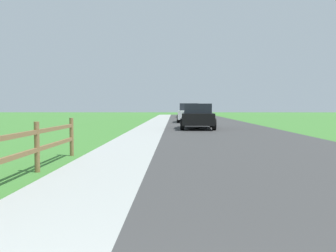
# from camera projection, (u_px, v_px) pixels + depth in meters

# --- Properties ---
(ground_plane) EXTENTS (120.00, 120.00, 0.00)m
(ground_plane) POSITION_uv_depth(u_px,v_px,m) (166.00, 126.00, 25.43)
(ground_plane) COLOR #3D7A31
(road_asphalt) EXTENTS (7.00, 66.00, 0.01)m
(road_asphalt) POSITION_uv_depth(u_px,v_px,m) (211.00, 124.00, 27.36)
(road_asphalt) COLOR #393939
(road_asphalt) RESTS_ON ground
(curb_concrete) EXTENTS (6.00, 66.00, 0.01)m
(curb_concrete) POSITION_uv_depth(u_px,v_px,m) (129.00, 124.00, 27.48)
(curb_concrete) COLOR #A0A4A0
(curb_concrete) RESTS_ON ground
(grass_verge) EXTENTS (5.00, 66.00, 0.00)m
(grass_verge) POSITION_uv_depth(u_px,v_px,m) (110.00, 124.00, 27.51)
(grass_verge) COLOR #3D7A31
(grass_verge) RESTS_ON ground
(parked_suv_black) EXTENTS (2.27, 4.70, 1.58)m
(parked_suv_black) POSITION_uv_depth(u_px,v_px,m) (198.00, 116.00, 22.00)
(parked_suv_black) COLOR black
(parked_suv_black) RESTS_ON ground
(parked_car_white) EXTENTS (2.23, 4.93, 1.68)m
(parked_car_white) POSITION_uv_depth(u_px,v_px,m) (189.00, 113.00, 31.21)
(parked_car_white) COLOR white
(parked_car_white) RESTS_ON ground
(parked_car_silver) EXTENTS (2.21, 4.78, 1.61)m
(parked_car_silver) POSITION_uv_depth(u_px,v_px,m) (191.00, 112.00, 39.57)
(parked_car_silver) COLOR #B7BABF
(parked_car_silver) RESTS_ON ground
(parked_car_red) EXTENTS (2.15, 4.28, 1.39)m
(parked_car_red) POSITION_uv_depth(u_px,v_px,m) (186.00, 112.00, 46.74)
(parked_car_red) COLOR maroon
(parked_car_red) RESTS_ON ground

